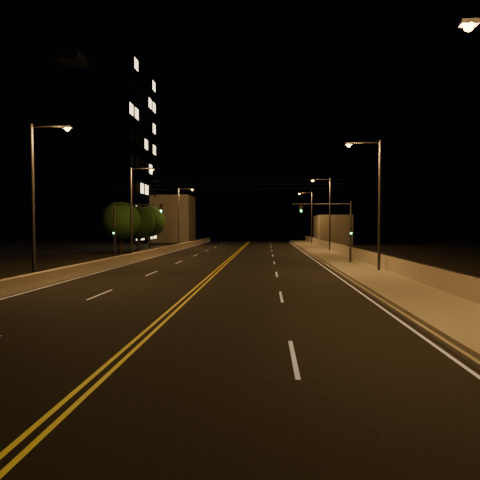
# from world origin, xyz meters

# --- Properties ---
(ground) EXTENTS (160.00, 160.00, 0.00)m
(ground) POSITION_xyz_m (0.00, 0.00, 0.00)
(ground) COLOR black
(ground) RESTS_ON ground
(road) EXTENTS (18.00, 120.00, 0.02)m
(road) POSITION_xyz_m (0.00, 20.00, 0.01)
(road) COLOR black
(road) RESTS_ON ground
(sidewalk) EXTENTS (3.60, 120.00, 0.30)m
(sidewalk) POSITION_xyz_m (10.80, 20.00, 0.15)
(sidewalk) COLOR gray
(sidewalk) RESTS_ON ground
(curb) EXTENTS (0.14, 120.00, 0.15)m
(curb) POSITION_xyz_m (8.93, 20.00, 0.07)
(curb) COLOR gray
(curb) RESTS_ON ground
(parapet_wall) EXTENTS (0.30, 120.00, 1.00)m
(parapet_wall) POSITION_xyz_m (12.45, 20.00, 0.80)
(parapet_wall) COLOR #A49889
(parapet_wall) RESTS_ON sidewalk
(jersey_barrier) EXTENTS (0.45, 120.00, 0.82)m
(jersey_barrier) POSITION_xyz_m (-9.04, 20.00, 0.41)
(jersey_barrier) COLOR #A49889
(jersey_barrier) RESTS_ON ground
(distant_building_right) EXTENTS (6.00, 10.00, 5.51)m
(distant_building_right) POSITION_xyz_m (16.50, 70.29, 2.76)
(distant_building_right) COLOR gray
(distant_building_right) RESTS_ON ground
(distant_building_left) EXTENTS (8.00, 8.00, 9.81)m
(distant_building_left) POSITION_xyz_m (-16.00, 75.29, 4.90)
(distant_building_left) COLOR gray
(distant_building_left) RESTS_ON ground
(parapet_rail) EXTENTS (0.06, 120.00, 0.06)m
(parapet_rail) POSITION_xyz_m (12.45, 20.00, 1.33)
(parapet_rail) COLOR black
(parapet_rail) RESTS_ON parapet_wall
(lane_markings) EXTENTS (17.32, 116.00, 0.00)m
(lane_markings) POSITION_xyz_m (0.00, 19.93, 0.02)
(lane_markings) COLOR silver
(lane_markings) RESTS_ON road
(streetlight_1) EXTENTS (2.55, 0.28, 9.52)m
(streetlight_1) POSITION_xyz_m (11.53, 20.25, 5.47)
(streetlight_1) COLOR #2D2D33
(streetlight_1) RESTS_ON ground
(streetlight_2) EXTENTS (2.55, 0.28, 9.52)m
(streetlight_2) POSITION_xyz_m (11.53, 42.66, 5.47)
(streetlight_2) COLOR #2D2D33
(streetlight_2) RESTS_ON ground
(streetlight_3) EXTENTS (2.55, 0.28, 9.52)m
(streetlight_3) POSITION_xyz_m (11.53, 63.21, 5.47)
(streetlight_3) COLOR #2D2D33
(streetlight_3) RESTS_ON ground
(streetlight_4) EXTENTS (2.55, 0.28, 9.52)m
(streetlight_4) POSITION_xyz_m (-9.93, 14.30, 5.47)
(streetlight_4) COLOR #2D2D33
(streetlight_4) RESTS_ON ground
(streetlight_5) EXTENTS (2.55, 0.28, 9.52)m
(streetlight_5) POSITION_xyz_m (-9.93, 31.79, 5.47)
(streetlight_5) COLOR #2D2D33
(streetlight_5) RESTS_ON ground
(streetlight_6) EXTENTS (2.55, 0.28, 9.52)m
(streetlight_6) POSITION_xyz_m (-9.93, 54.06, 5.47)
(streetlight_6) COLOR #2D2D33
(streetlight_6) RESTS_ON ground
(traffic_signal_right) EXTENTS (5.11, 0.31, 5.55)m
(traffic_signal_right) POSITION_xyz_m (9.94, 26.13, 3.56)
(traffic_signal_right) COLOR #2D2D33
(traffic_signal_right) RESTS_ON ground
(traffic_signal_left) EXTENTS (5.11, 0.31, 5.55)m
(traffic_signal_left) POSITION_xyz_m (-8.74, 26.13, 3.56)
(traffic_signal_left) COLOR #2D2D33
(traffic_signal_left) RESTS_ON ground
(overhead_wires) EXTENTS (22.00, 0.03, 0.83)m
(overhead_wires) POSITION_xyz_m (0.00, 29.50, 7.40)
(overhead_wires) COLOR black
(building_tower) EXTENTS (24.00, 15.00, 31.36)m
(building_tower) POSITION_xyz_m (-28.18, 55.63, 15.11)
(building_tower) COLOR gray
(building_tower) RESTS_ON ground
(tree_0) EXTENTS (4.75, 4.75, 6.44)m
(tree_0) POSITION_xyz_m (-14.21, 39.51, 4.05)
(tree_0) COLOR black
(tree_0) RESTS_ON ground
(tree_1) EXTENTS (4.59, 4.59, 6.22)m
(tree_1) POSITION_xyz_m (-14.01, 45.73, 3.92)
(tree_1) COLOR black
(tree_1) RESTS_ON ground
(tree_2) EXTENTS (4.87, 4.87, 6.60)m
(tree_2) POSITION_xyz_m (-14.60, 52.99, 4.16)
(tree_2) COLOR black
(tree_2) RESTS_ON ground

